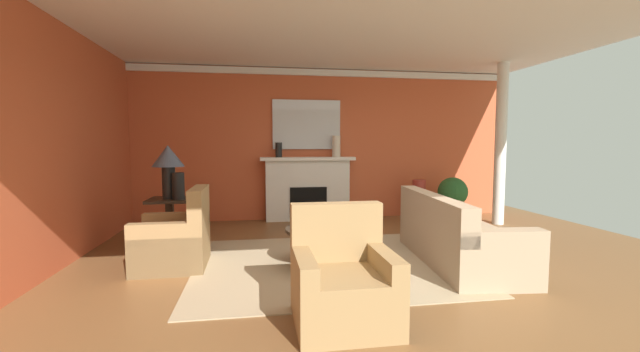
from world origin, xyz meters
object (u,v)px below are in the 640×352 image
Objects in this scene: table_lamp at (168,161)px; potted_plant at (453,195)px; vase_on_side_table at (178,186)px; armchair_near_window at (176,242)px; mantel_mirror at (307,125)px; vase_mantel_right at (336,146)px; sofa at (456,239)px; coffee_table at (327,237)px; vase_mantel_left at (279,150)px; side_table at (170,219)px; armchair_facing_fireplace at (343,285)px; fireplace at (308,190)px; vase_tall_corner at (419,200)px.

table_lamp reaches higher than potted_plant.
armchair_near_window is at bearing -82.58° from vase_on_side_table.
table_lamp is at bearing -166.32° from potted_plant.
mantel_mirror is 2.96m from vase_on_side_table.
sofa is at bearing -73.05° from vase_mantel_right.
coffee_table is 2.51m from table_lamp.
table_lamp is at bearing -134.95° from vase_mantel_left.
side_table is (-2.05, 1.14, 0.06)m from coffee_table.
vase_mantel_right is (-0.90, 2.96, 1.12)m from sofa.
armchair_near_window is 1.35m from table_lamp.
vase_mantel_left reaches higher than side_table.
side_table is at bearing 105.16° from armchair_near_window.
mantel_mirror is at bearing 86.45° from armchair_facing_fireplace.
side_table is (-2.19, -1.69, -0.17)m from fireplace.
mantel_mirror is 1.57× the size of potted_plant.
vase_tall_corner is (0.68, 2.71, 0.09)m from sofa.
armchair_near_window is 1.80m from coffee_table.
vase_mantel_right is (2.48, 2.59, 1.11)m from armchair_near_window.
coffee_table is 2.35m from side_table.
potted_plant is (4.92, 1.20, -0.73)m from table_lamp.
vase_on_side_table is at bearing -130.19° from vase_mantel_left.
mantel_mirror reaches higher than coffee_table.
table_lamp is 2.01× the size of vase_on_side_table.
armchair_facing_fireplace is at bearing -46.50° from armchair_near_window.
coffee_table is 2.69× the size of vase_on_side_table.
armchair_facing_fireplace is 3.30m from side_table.
armchair_near_window is at bearing 174.26° from coffee_table.
vase_mantel_left is at bearing 98.50° from coffee_table.
side_table is at bearing -142.32° from fireplace.
armchair_facing_fireplace is at bearing -141.58° from sofa.
mantel_mirror is 3.23× the size of vase_mantel_right.
sofa is 3.98m from table_lamp.
table_lamp is at bearing 0.00° from side_table.
armchair_facing_fireplace reaches higher than side_table.
table_lamp reaches higher than armchair_near_window.
armchair_facing_fireplace is at bearing -127.78° from potted_plant.
fireplace is at bearing 41.61° from vase_on_side_table.
vase_on_side_table reaches higher than coffee_table.
mantel_mirror is 3.18m from side_table.
vase_mantel_left reaches higher than vase_tall_corner.
sofa is 2.83m from potted_plant.
table_lamp reaches higher than coffee_table.
potted_plant is (4.66, 2.15, 0.19)m from armchair_near_window.
armchair_facing_fireplace is 3.42m from table_lamp.
fireplace is 0.83× the size of sofa.
mantel_mirror is 4.76m from armchair_facing_fireplace.
potted_plant is at bearing 62.97° from sofa.
mantel_mirror is at bearing 39.61° from side_table.
vase_mantel_right reaches higher than armchair_near_window.
mantel_mirror is 3.11m from potted_plant.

